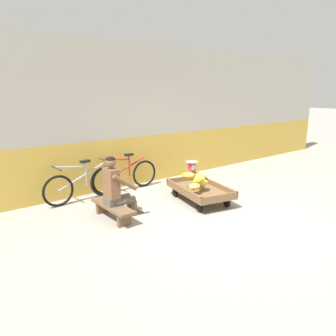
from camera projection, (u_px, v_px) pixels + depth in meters
ground_plane at (223, 221)px, 5.56m from camera, size 80.00×80.00×0.00m
back_wall at (131, 117)px, 7.47m from camera, size 16.00×0.30×3.29m
banana_cart at (200, 190)px, 6.49m from camera, size 1.13×1.59×0.36m
banana_pile at (197, 180)px, 6.43m from camera, size 0.96×0.76×0.26m
low_bench at (113, 208)px, 5.60m from camera, size 0.32×1.10×0.27m
vendor_seated at (116, 188)px, 5.57m from camera, size 0.68×0.48×1.14m
plastic_crate at (192, 179)px, 7.65m from camera, size 0.36×0.28×0.30m
weighing_scale at (192, 167)px, 7.58m from camera, size 0.30×0.30×0.29m
bicycle_near_left at (82, 184)px, 6.51m from camera, size 1.66×0.48×0.86m
bicycle_far_left at (126, 176)px, 7.20m from camera, size 1.66×0.48×0.86m
shopping_bag at (199, 183)px, 7.40m from camera, size 0.18×0.12×0.24m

